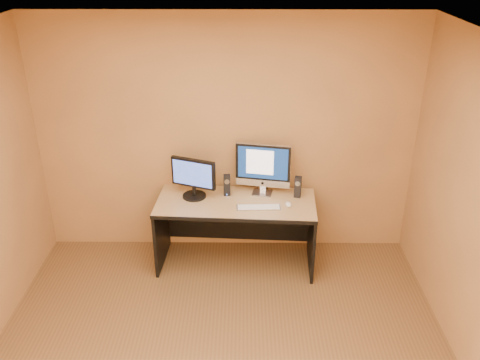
{
  "coord_description": "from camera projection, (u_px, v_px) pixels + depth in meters",
  "views": [
    {
      "loc": [
        0.19,
        -2.99,
        3.25
      ],
      "look_at": [
        0.15,
        1.5,
        1.05
      ],
      "focal_mm": 38.0,
      "sensor_mm": 36.0,
      "label": 1
    }
  ],
  "objects": [
    {
      "name": "walls",
      "position": [
        216.0,
        243.0,
        3.55
      ],
      "size": [
        4.0,
        4.0,
        2.6
      ],
      "primitive_type": null,
      "color": "#AB7944",
      "rests_on": "ground"
    },
    {
      "name": "ceiling",
      "position": [
        212.0,
        56.0,
        2.98
      ],
      "size": [
        4.0,
        4.0,
        0.0
      ],
      "primitive_type": "plane",
      "color": "white",
      "rests_on": "walls"
    },
    {
      "name": "desk",
      "position": [
        236.0,
        233.0,
        5.39
      ],
      "size": [
        1.67,
        0.81,
        0.76
      ],
      "primitive_type": null,
      "rotation": [
        0.0,
        0.0,
        -0.06
      ],
      "color": "tan",
      "rests_on": "ground"
    },
    {
      "name": "imac",
      "position": [
        263.0,
        169.0,
        5.27
      ],
      "size": [
        0.61,
        0.32,
        0.56
      ],
      "primitive_type": null,
      "rotation": [
        0.0,
        0.0,
        -0.19
      ],
      "color": "#B3B3B7",
      "rests_on": "desk"
    },
    {
      "name": "second_monitor",
      "position": [
        194.0,
        178.0,
        5.23
      ],
      "size": [
        0.55,
        0.4,
        0.43
      ],
      "primitive_type": null,
      "rotation": [
        0.0,
        0.0,
        -0.36
      ],
      "color": "black",
      "rests_on": "desk"
    },
    {
      "name": "speaker_left",
      "position": [
        227.0,
        185.0,
        5.32
      ],
      "size": [
        0.07,
        0.08,
        0.22
      ],
      "primitive_type": null,
      "rotation": [
        0.0,
        0.0,
        0.06
      ],
      "color": "black",
      "rests_on": "desk"
    },
    {
      "name": "speaker_right",
      "position": [
        298.0,
        187.0,
        5.28
      ],
      "size": [
        0.08,
        0.09,
        0.22
      ],
      "primitive_type": null,
      "rotation": [
        0.0,
        0.0,
        -0.21
      ],
      "color": "black",
      "rests_on": "desk"
    },
    {
      "name": "keyboard",
      "position": [
        258.0,
        207.0,
        5.1
      ],
      "size": [
        0.44,
        0.14,
        0.02
      ],
      "primitive_type": "cube",
      "rotation": [
        0.0,
        0.0,
        0.05
      ],
      "color": "#B2B3B7",
      "rests_on": "desk"
    },
    {
      "name": "mouse",
      "position": [
        288.0,
        204.0,
        5.14
      ],
      "size": [
        0.07,
        0.11,
        0.04
      ],
      "primitive_type": "ellipsoid",
      "rotation": [
        0.0,
        0.0,
        0.12
      ],
      "color": "silver",
      "rests_on": "desk"
    },
    {
      "name": "cable_a",
      "position": [
        265.0,
        187.0,
        5.52
      ],
      "size": [
        0.1,
        0.21,
        0.01
      ],
      "primitive_type": "cylinder",
      "rotation": [
        1.57,
        0.0,
        0.45
      ],
      "color": "black",
      "rests_on": "desk"
    },
    {
      "name": "cable_b",
      "position": [
        258.0,
        187.0,
        5.52
      ],
      "size": [
        0.08,
        0.17,
        0.01
      ],
      "primitive_type": "cylinder",
      "rotation": [
        1.57,
        0.0,
        -0.38
      ],
      "color": "black",
      "rests_on": "desk"
    }
  ]
}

